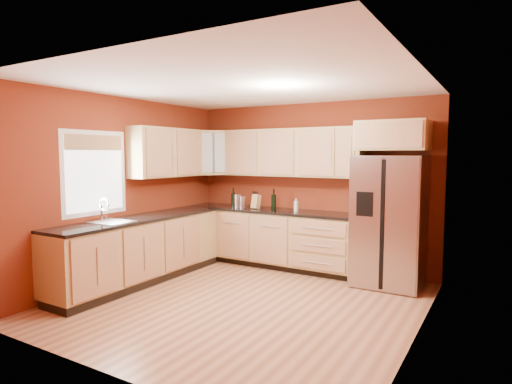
# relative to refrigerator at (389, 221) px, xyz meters

# --- Properties ---
(floor) EXTENTS (4.00, 4.00, 0.00)m
(floor) POSITION_rel_refrigerator_xyz_m (-1.35, -1.62, -0.89)
(floor) COLOR brown
(floor) RESTS_ON ground
(ceiling) EXTENTS (4.00, 4.00, 0.00)m
(ceiling) POSITION_rel_refrigerator_xyz_m (-1.35, -1.62, 1.71)
(ceiling) COLOR white
(ceiling) RESTS_ON wall_back
(wall_back) EXTENTS (4.00, 0.04, 2.60)m
(wall_back) POSITION_rel_refrigerator_xyz_m (-1.35, 0.38, 0.41)
(wall_back) COLOR maroon
(wall_back) RESTS_ON floor
(wall_front) EXTENTS (4.00, 0.04, 2.60)m
(wall_front) POSITION_rel_refrigerator_xyz_m (-1.35, -3.62, 0.41)
(wall_front) COLOR maroon
(wall_front) RESTS_ON floor
(wall_left) EXTENTS (0.04, 4.00, 2.60)m
(wall_left) POSITION_rel_refrigerator_xyz_m (-3.35, -1.62, 0.41)
(wall_left) COLOR maroon
(wall_left) RESTS_ON floor
(wall_right) EXTENTS (0.04, 4.00, 2.60)m
(wall_right) POSITION_rel_refrigerator_xyz_m (0.65, -1.62, 0.41)
(wall_right) COLOR maroon
(wall_right) RESTS_ON floor
(base_cabinets_back) EXTENTS (2.90, 0.60, 0.88)m
(base_cabinets_back) POSITION_rel_refrigerator_xyz_m (-1.90, 0.07, -0.45)
(base_cabinets_back) COLOR #A78651
(base_cabinets_back) RESTS_ON floor
(base_cabinets_left) EXTENTS (0.60, 2.80, 0.88)m
(base_cabinets_left) POSITION_rel_refrigerator_xyz_m (-3.05, -1.62, -0.45)
(base_cabinets_left) COLOR #A78651
(base_cabinets_left) RESTS_ON floor
(countertop_back) EXTENTS (2.90, 0.62, 0.04)m
(countertop_back) POSITION_rel_refrigerator_xyz_m (-1.90, 0.06, 0.01)
(countertop_back) COLOR black
(countertop_back) RESTS_ON base_cabinets_back
(countertop_left) EXTENTS (0.62, 2.80, 0.04)m
(countertop_left) POSITION_rel_refrigerator_xyz_m (-3.04, -1.62, 0.01)
(countertop_left) COLOR black
(countertop_left) RESTS_ON base_cabinets_left
(upper_cabinets_back) EXTENTS (2.30, 0.33, 0.75)m
(upper_cabinets_back) POSITION_rel_refrigerator_xyz_m (-1.60, 0.21, 0.94)
(upper_cabinets_back) COLOR #A78651
(upper_cabinets_back) RESTS_ON wall_back
(upper_cabinets_left) EXTENTS (0.33, 1.35, 0.75)m
(upper_cabinets_left) POSITION_rel_refrigerator_xyz_m (-3.19, -0.90, 0.94)
(upper_cabinets_left) COLOR #A78651
(upper_cabinets_left) RESTS_ON wall_left
(corner_upper_cabinet) EXTENTS (0.67, 0.67, 0.75)m
(corner_upper_cabinet) POSITION_rel_refrigerator_xyz_m (-3.02, 0.04, 0.94)
(corner_upper_cabinet) COLOR #A78651
(corner_upper_cabinet) RESTS_ON wall_back
(over_fridge_cabinet) EXTENTS (0.92, 0.60, 0.40)m
(over_fridge_cabinet) POSITION_rel_refrigerator_xyz_m (0.00, 0.07, 1.16)
(over_fridge_cabinet) COLOR #A78651
(over_fridge_cabinet) RESTS_ON wall_back
(refrigerator) EXTENTS (0.90, 0.75, 1.78)m
(refrigerator) POSITION_rel_refrigerator_xyz_m (0.00, 0.00, 0.00)
(refrigerator) COLOR silver
(refrigerator) RESTS_ON floor
(window) EXTENTS (0.03, 0.90, 1.00)m
(window) POSITION_rel_refrigerator_xyz_m (-3.33, -2.12, 0.66)
(window) COLOR white
(window) RESTS_ON wall_left
(sink_faucet) EXTENTS (0.50, 0.42, 0.30)m
(sink_faucet) POSITION_rel_refrigerator_xyz_m (-3.04, -2.12, 0.18)
(sink_faucet) COLOR silver
(sink_faucet) RESTS_ON countertop_left
(canister_left) EXTENTS (0.14, 0.14, 0.20)m
(canister_left) POSITION_rel_refrigerator_xyz_m (-2.37, -0.01, 0.13)
(canister_left) COLOR silver
(canister_left) RESTS_ON countertop_back
(canister_right) EXTENTS (0.15, 0.15, 0.22)m
(canister_right) POSITION_rel_refrigerator_xyz_m (-2.49, 0.03, 0.14)
(canister_right) COLOR silver
(canister_right) RESTS_ON countertop_back
(wine_bottle_a) EXTENTS (0.10, 0.10, 0.32)m
(wine_bottle_a) POSITION_rel_refrigerator_xyz_m (-2.55, 0.00, 0.19)
(wine_bottle_a) COLOR black
(wine_bottle_a) RESTS_ON countertop_back
(wine_bottle_b) EXTENTS (0.10, 0.10, 0.33)m
(wine_bottle_b) POSITION_rel_refrigerator_xyz_m (-1.84, 0.09, 0.19)
(wine_bottle_b) COLOR black
(wine_bottle_b) RESTS_ON countertop_back
(knife_block) EXTENTS (0.13, 0.12, 0.23)m
(knife_block) POSITION_rel_refrigerator_xyz_m (-2.14, 0.04, 0.14)
(knife_block) COLOR tan
(knife_block) RESTS_ON countertop_back
(soap_dispenser) EXTENTS (0.08, 0.08, 0.20)m
(soap_dispenser) POSITION_rel_refrigerator_xyz_m (-1.42, 0.04, 0.13)
(soap_dispenser) COLOR silver
(soap_dispenser) RESTS_ON countertop_back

